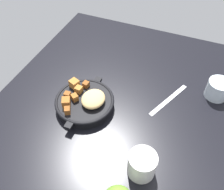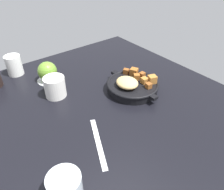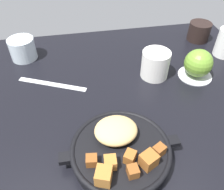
{
  "view_description": "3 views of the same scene",
  "coord_description": "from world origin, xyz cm",
  "px_view_note": "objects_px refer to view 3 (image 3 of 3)",
  "views": [
    {
      "loc": [
        52.09,
        18.53,
        68.09
      ],
      "look_at": [
        0.18,
        -2.75,
        6.07
      ],
      "focal_mm": 38.52,
      "sensor_mm": 36.0,
      "label": 1
    },
    {
      "loc": [
        -49.49,
        40.87,
        51.56
      ],
      "look_at": [
        -1.06,
        2.87,
        6.98
      ],
      "focal_mm": 35.1,
      "sensor_mm": 36.0,
      "label": 2
    },
    {
      "loc": [
        -2.85,
        -39.05,
        44.62
      ],
      "look_at": [
        4.4,
        0.36,
        7.36
      ],
      "focal_mm": 37.59,
      "sensor_mm": 36.0,
      "label": 3
    }
  ],
  "objects_px": {
    "cast_iron_skillet": "(120,150)",
    "coffee_mug_dark": "(199,31)",
    "red_apple": "(198,63)",
    "butter_knife": "(52,84)",
    "water_glass_short": "(23,49)",
    "ceramic_mug_white": "(155,64)"
  },
  "relations": [
    {
      "from": "cast_iron_skillet",
      "to": "coffee_mug_dark",
      "type": "xyz_separation_m",
      "value": [
        0.39,
        0.44,
        0.01
      ]
    },
    {
      "from": "cast_iron_skillet",
      "to": "red_apple",
      "type": "xyz_separation_m",
      "value": [
        0.28,
        0.24,
        0.02
      ]
    },
    {
      "from": "butter_knife",
      "to": "water_glass_short",
      "type": "bearing_deg",
      "value": 144.01
    },
    {
      "from": "red_apple",
      "to": "water_glass_short",
      "type": "bearing_deg",
      "value": 159.37
    },
    {
      "from": "ceramic_mug_white",
      "to": "cast_iron_skillet",
      "type": "bearing_deg",
      "value": -121.5
    },
    {
      "from": "cast_iron_skillet",
      "to": "water_glass_short",
      "type": "bearing_deg",
      "value": 118.63
    },
    {
      "from": "water_glass_short",
      "to": "cast_iron_skillet",
      "type": "bearing_deg",
      "value": -61.37
    },
    {
      "from": "butter_knife",
      "to": "coffee_mug_dark",
      "type": "relative_size",
      "value": 2.69
    },
    {
      "from": "cast_iron_skillet",
      "to": "coffee_mug_dark",
      "type": "relative_size",
      "value": 3.27
    },
    {
      "from": "cast_iron_skillet",
      "to": "red_apple",
      "type": "relative_size",
      "value": 3.1
    },
    {
      "from": "water_glass_short",
      "to": "butter_knife",
      "type": "bearing_deg",
      "value": -60.39
    },
    {
      "from": "red_apple",
      "to": "coffee_mug_dark",
      "type": "distance_m",
      "value": 0.23
    },
    {
      "from": "ceramic_mug_white",
      "to": "coffee_mug_dark",
      "type": "relative_size",
      "value": 1.06
    },
    {
      "from": "ceramic_mug_white",
      "to": "red_apple",
      "type": "bearing_deg",
      "value": -11.78
    },
    {
      "from": "coffee_mug_dark",
      "to": "red_apple",
      "type": "bearing_deg",
      "value": -117.06
    },
    {
      "from": "ceramic_mug_white",
      "to": "water_glass_short",
      "type": "height_order",
      "value": "ceramic_mug_white"
    },
    {
      "from": "cast_iron_skillet",
      "to": "ceramic_mug_white",
      "type": "xyz_separation_m",
      "value": [
        0.16,
        0.26,
        0.01
      ]
    },
    {
      "from": "butter_knife",
      "to": "water_glass_short",
      "type": "distance_m",
      "value": 0.19
    },
    {
      "from": "butter_knife",
      "to": "ceramic_mug_white",
      "type": "bearing_deg",
      "value": 22.2
    },
    {
      "from": "red_apple",
      "to": "coffee_mug_dark",
      "type": "height_order",
      "value": "red_apple"
    },
    {
      "from": "butter_knife",
      "to": "ceramic_mug_white",
      "type": "distance_m",
      "value": 0.31
    },
    {
      "from": "butter_knife",
      "to": "ceramic_mug_white",
      "type": "height_order",
      "value": "ceramic_mug_white"
    }
  ]
}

